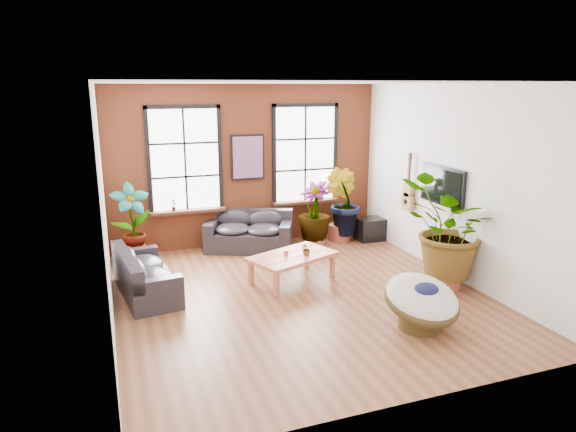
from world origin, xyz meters
name	(u,v)px	position (x,y,z in m)	size (l,w,h in m)	color
room	(297,193)	(0.00, 0.15, 1.75)	(6.04, 6.54, 3.54)	brown
sofa_back	(249,232)	(-0.11, 2.77, 0.38)	(2.03, 1.56, 0.84)	black
sofa_left	(143,276)	(-2.48, 0.95, 0.34)	(1.03, 1.98, 0.75)	black
coffee_table	(293,258)	(0.12, 0.69, 0.44)	(1.76, 1.39, 0.59)	#CA6448
papasan_chair	(422,301)	(1.23, -1.71, 0.43)	(1.24, 1.25, 0.83)	#473619
poster	(248,157)	(0.00, 3.18, 1.95)	(0.74, 0.06, 0.98)	black
tv_wall_unit	(432,189)	(2.93, 0.60, 1.54)	(0.13, 1.86, 1.20)	black
media_box	(370,229)	(2.69, 2.50, 0.25)	(0.61, 0.51, 0.51)	black
pot_back_left	(134,254)	(-2.54, 2.73, 0.18)	(0.56, 0.56, 0.35)	brown
pot_back_right	(339,232)	(2.02, 2.72, 0.19)	(0.58, 0.58, 0.37)	brown
pot_right_wall	(445,277)	(2.54, -0.52, 0.20)	(0.60, 0.60, 0.39)	brown
pot_mid	(315,238)	(1.34, 2.56, 0.17)	(0.48, 0.48, 0.34)	brown
floor_plant_back_left	(132,220)	(-2.52, 2.72, 0.89)	(0.78, 0.53, 1.47)	#1C5A18
floor_plant_back_right	(342,202)	(2.06, 2.68, 0.90)	(0.82, 0.66, 1.50)	#1C5A18
floor_plant_right_wall	(449,229)	(2.55, -0.51, 1.05)	(1.61, 1.40, 1.79)	#1C5A18
floor_plant_mid	(315,211)	(1.33, 2.57, 0.79)	(0.72, 0.72, 1.29)	#1C5A18
table_plant	(307,249)	(0.35, 0.59, 0.62)	(0.22, 0.19, 0.25)	#1C5A18
sill_plant_left	(173,205)	(-1.65, 3.13, 1.04)	(0.14, 0.10, 0.27)	#1C5A18
sill_plant_right	(320,194)	(1.70, 3.13, 1.04)	(0.15, 0.15, 0.27)	#1C5A18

